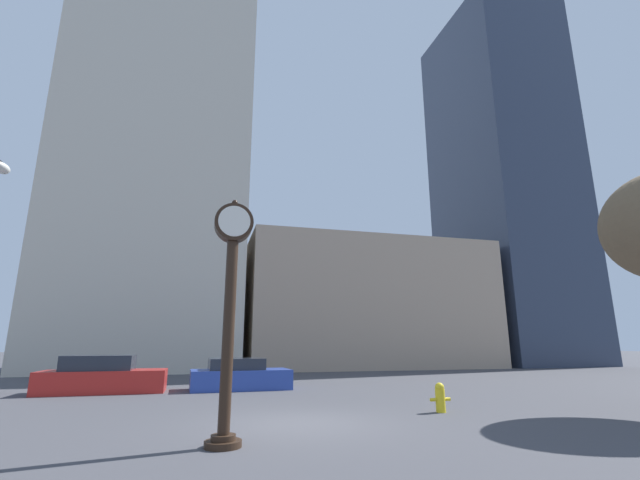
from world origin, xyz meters
TOP-DOWN VIEW (x-y plane):
  - ground_plane at (0.00, 0.00)m, footprint 200.00×200.00m
  - building_tall_tower at (-6.49, 24.00)m, footprint 13.30×12.00m
  - building_storefront_row at (10.44, 24.00)m, footprint 19.44×12.00m
  - building_glass_modern at (25.90, 24.00)m, footprint 9.60×12.00m
  - street_clock at (-1.82, -1.97)m, footprint 0.78×0.69m
  - car_red at (-5.98, 8.27)m, footprint 4.55×1.90m
  - car_blue at (-0.76, 8.19)m, footprint 4.11×2.10m
  - fire_hydrant_near at (4.16, 0.67)m, footprint 0.60×0.26m

SIDE VIEW (x-z plane):
  - ground_plane at x=0.00m, z-range 0.00..0.00m
  - fire_hydrant_near at x=4.16m, z-range 0.01..0.79m
  - car_blue at x=-0.76m, z-range -0.09..1.15m
  - car_red at x=-5.98m, z-range -0.11..1.29m
  - street_clock at x=-1.82m, z-range 0.38..5.14m
  - building_storefront_row at x=10.44m, z-range 0.00..9.86m
  - building_glass_modern at x=25.90m, z-range 0.00..35.60m
  - building_tall_tower at x=-6.49m, z-range 0.00..39.76m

